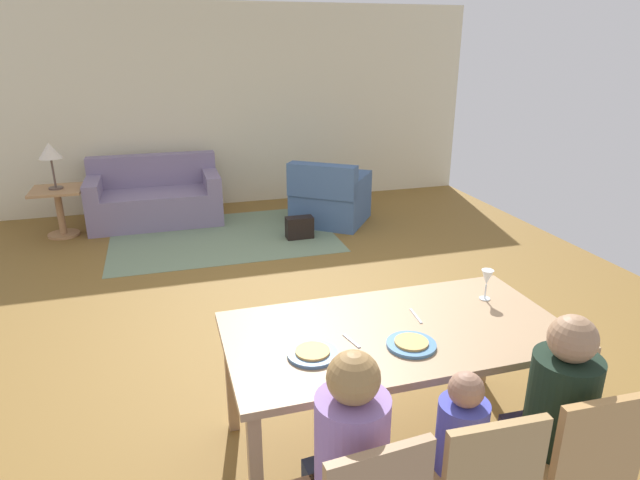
{
  "coord_description": "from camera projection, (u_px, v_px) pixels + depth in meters",
  "views": [
    {
      "loc": [
        -1.01,
        -3.79,
        2.19
      ],
      "look_at": [
        0.04,
        -0.27,
        0.85
      ],
      "focal_mm": 30.39,
      "sensor_mm": 36.0,
      "label": 1
    }
  ],
  "objects": [
    {
      "name": "ground_plane",
      "position": [
        288.0,
        296.0,
        4.99
      ],
      "size": [
        6.93,
        6.43,
        0.02
      ],
      "primitive_type": "cube",
      "color": "brown"
    },
    {
      "name": "back_wall",
      "position": [
        231.0,
        107.0,
        7.46
      ],
      "size": [
        6.93,
        0.1,
        2.7
      ],
      "primitive_type": "cube",
      "color": "beige",
      "rests_on": "ground_plane"
    },
    {
      "name": "dining_table",
      "position": [
        396.0,
        341.0,
        2.9
      ],
      "size": [
        1.81,
        0.93,
        0.76
      ],
      "color": "tan",
      "rests_on": "ground_plane"
    },
    {
      "name": "plate_near_man",
      "position": [
        313.0,
        354.0,
        2.63
      ],
      "size": [
        0.25,
        0.25,
        0.02
      ],
      "primitive_type": "cylinder",
      "color": "#486D98",
      "rests_on": "dining_table"
    },
    {
      "name": "pizza_near_man",
      "position": [
        313.0,
        351.0,
        2.62
      ],
      "size": [
        0.17,
        0.17,
        0.01
      ],
      "primitive_type": "cylinder",
      "color": "#E6AA53",
      "rests_on": "plate_near_man"
    },
    {
      "name": "plate_near_child",
      "position": [
        411.0,
        345.0,
        2.71
      ],
      "size": [
        0.25,
        0.25,
        0.02
      ],
      "primitive_type": "cylinder",
      "color": "teal",
      "rests_on": "dining_table"
    },
    {
      "name": "pizza_near_child",
      "position": [
        411.0,
        342.0,
        2.7
      ],
      "size": [
        0.17,
        0.17,
        0.01
      ],
      "primitive_type": "cylinder",
      "color": "tan",
      "rests_on": "plate_near_child"
    },
    {
      "name": "wine_glass",
      "position": [
        487.0,
        279.0,
        3.16
      ],
      "size": [
        0.07,
        0.07,
        0.19
      ],
      "color": "silver",
      "rests_on": "dining_table"
    },
    {
      "name": "fork",
      "position": [
        351.0,
        341.0,
        2.75
      ],
      "size": [
        0.05,
        0.15,
        0.01
      ],
      "primitive_type": "cube",
      "rotation": [
        0.0,
        0.0,
        0.23
      ],
      "color": "silver",
      "rests_on": "dining_table"
    },
    {
      "name": "knife",
      "position": [
        416.0,
        316.0,
        3.01
      ],
      "size": [
        0.03,
        0.17,
        0.01
      ],
      "primitive_type": "cube",
      "rotation": [
        0.0,
        0.0,
        -0.09
      ],
      "color": "silver",
      "rests_on": "dining_table"
    },
    {
      "name": "person_man",
      "position": [
        347.0,
        474.0,
        2.24
      ],
      "size": [
        0.3,
        0.41,
        1.11
      ],
      "color": "#29344B",
      "rests_on": "ground_plane"
    },
    {
      "name": "person_child",
      "position": [
        454.0,
        465.0,
        2.4
      ],
      "size": [
        0.22,
        0.29,
        0.92
      ],
      "color": "#313344",
      "rests_on": "ground_plane"
    },
    {
      "name": "dining_chair_woman",
      "position": [
        576.0,
        458.0,
        2.35
      ],
      "size": [
        0.44,
        0.44,
        0.87
      ],
      "color": "#B3834A",
      "rests_on": "ground_plane"
    },
    {
      "name": "person_woman",
      "position": [
        551.0,
        428.0,
        2.51
      ],
      "size": [
        0.3,
        0.41,
        1.11
      ],
      "color": "#302D51",
      "rests_on": "ground_plane"
    },
    {
      "name": "area_rug",
      "position": [
        223.0,
        236.0,
        6.48
      ],
      "size": [
        2.6,
        1.8,
        0.01
      ],
      "primitive_type": "cube",
      "color": "gray",
      "rests_on": "ground_plane"
    },
    {
      "name": "couch",
      "position": [
        155.0,
        199.0,
        6.95
      ],
      "size": [
        1.61,
        0.86,
        0.82
      ],
      "color": "gray",
      "rests_on": "ground_plane"
    },
    {
      "name": "armchair",
      "position": [
        330.0,
        199.0,
        6.88
      ],
      "size": [
        1.19,
        1.2,
        0.82
      ],
      "color": "#42608C",
      "rests_on": "ground_plane"
    },
    {
      "name": "side_table",
      "position": [
        59.0,
        205.0,
        6.4
      ],
      "size": [
        0.56,
        0.56,
        0.58
      ],
      "color": "#A97B4E",
      "rests_on": "ground_plane"
    },
    {
      "name": "table_lamp",
      "position": [
        50.0,
        152.0,
        6.18
      ],
      "size": [
        0.26,
        0.26,
        0.54
      ],
      "color": "brown",
      "rests_on": "side_table"
    },
    {
      "name": "handbag",
      "position": [
        300.0,
        228.0,
        6.4
      ],
      "size": [
        0.32,
        0.16,
        0.26
      ],
      "primitive_type": "cube",
      "color": "black",
      "rests_on": "ground_plane"
    }
  ]
}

